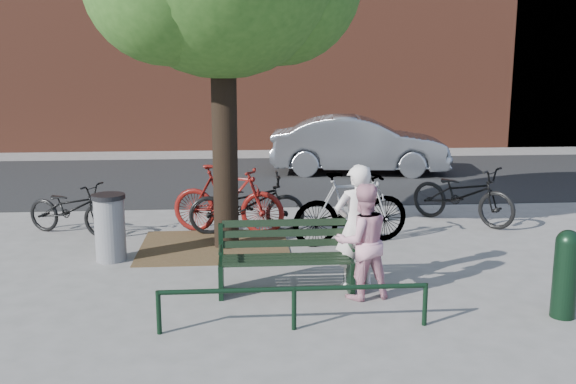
{
  "coord_description": "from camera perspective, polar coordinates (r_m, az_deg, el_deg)",
  "views": [
    {
      "loc": [
        -0.61,
        -7.96,
        2.95
      ],
      "look_at": [
        0.11,
        1.0,
        1.14
      ],
      "focal_mm": 40.0,
      "sensor_mm": 36.0,
      "label": 1
    }
  ],
  "objects": [
    {
      "name": "parked_car",
      "position": [
        17.44,
        6.32,
        4.18
      ],
      "size": [
        4.9,
        2.26,
        1.56
      ],
      "primitive_type": "imported",
      "rotation": [
        0.0,
        0.0,
        1.44
      ],
      "color": "gray",
      "rests_on": "ground"
    },
    {
      "name": "road",
      "position": [
        16.73,
        -2.43,
        1.26
      ],
      "size": [
        40.0,
        7.0,
        0.01
      ],
      "primitive_type": "cube",
      "color": "black",
      "rests_on": "ground"
    },
    {
      "name": "ground",
      "position": [
        8.51,
        -0.19,
        -8.89
      ],
      "size": [
        90.0,
        90.0,
        0.0
      ],
      "primitive_type": "plane",
      "color": "gray",
      "rests_on": "ground"
    },
    {
      "name": "guard_railing",
      "position": [
        7.25,
        0.54,
        -9.18
      ],
      "size": [
        3.06,
        0.06,
        0.51
      ],
      "color": "black",
      "rests_on": "ground"
    },
    {
      "name": "bicycle_d",
      "position": [
        10.59,
        5.63,
        -1.45
      ],
      "size": [
        2.09,
        1.01,
        1.21
      ],
      "primitive_type": "imported",
      "rotation": [
        0.0,
        0.0,
        1.8
      ],
      "color": "gray",
      "rests_on": "ground"
    },
    {
      "name": "bollard",
      "position": [
        8.21,
        23.46,
        -6.45
      ],
      "size": [
        0.28,
        0.28,
        1.06
      ],
      "color": "black",
      "rests_on": "ground"
    },
    {
      "name": "bicycle_b",
      "position": [
        11.24,
        -5.36,
        -0.68
      ],
      "size": [
        2.1,
        1.14,
        1.21
      ],
      "primitive_type": "imported",
      "rotation": [
        0.0,
        0.0,
        1.27
      ],
      "color": "#60100D",
      "rests_on": "ground"
    },
    {
      "name": "park_bench",
      "position": [
        8.43,
        -0.24,
        -5.66
      ],
      "size": [
        1.74,
        0.54,
        0.97
      ],
      "color": "black",
      "rests_on": "ground"
    },
    {
      "name": "person_right",
      "position": [
        8.16,
        6.63,
        -4.38
      ],
      "size": [
        0.82,
        0.69,
        1.49
      ],
      "primitive_type": "imported",
      "rotation": [
        0.0,
        0.0,
        3.33
      ],
      "color": "#D290A3",
      "rests_on": "ground"
    },
    {
      "name": "bicycle_e",
      "position": [
        12.39,
        15.26,
        -0.21
      ],
      "size": [
        1.94,
        2.01,
        1.09
      ],
      "primitive_type": "imported",
      "rotation": [
        0.0,
        0.0,
        0.75
      ],
      "color": "black",
      "rests_on": "ground"
    },
    {
      "name": "dirt_pit",
      "position": [
        10.58,
        -6.54,
        -4.81
      ],
      "size": [
        2.4,
        2.0,
        0.02
      ],
      "primitive_type": "cube",
      "color": "brown",
      "rests_on": "ground"
    },
    {
      "name": "person_left",
      "position": [
        8.52,
        6.11,
        -3.07
      ],
      "size": [
        0.67,
        0.5,
        1.66
      ],
      "primitive_type": "imported",
      "rotation": [
        0.0,
        0.0,
        3.33
      ],
      "color": "silver",
      "rests_on": "ground"
    },
    {
      "name": "litter_bin",
      "position": [
        10.06,
        -15.55,
        -3.02
      ],
      "size": [
        0.5,
        0.5,
        1.02
      ],
      "color": "gray",
      "rests_on": "ground"
    },
    {
      "name": "bicycle_a",
      "position": [
        11.8,
        -18.74,
        -1.4
      ],
      "size": [
        1.85,
        1.28,
        0.92
      ],
      "primitive_type": "imported",
      "rotation": [
        0.0,
        0.0,
        1.15
      ],
      "color": "black",
      "rests_on": "ground"
    },
    {
      "name": "bicycle_c",
      "position": [
        11.23,
        -3.66,
        -1.06
      ],
      "size": [
        2.05,
        0.76,
        1.07
      ],
      "primitive_type": "imported",
      "rotation": [
        0.0,
        0.0,
        1.6
      ],
      "color": "black",
      "rests_on": "ground"
    }
  ]
}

